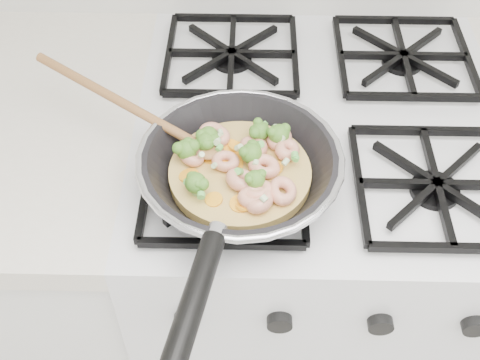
{
  "coord_description": "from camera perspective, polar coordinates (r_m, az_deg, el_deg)",
  "views": [
    {
      "loc": [
        -0.12,
        0.98,
        1.56
      ],
      "look_at": [
        -0.13,
        1.54,
        0.93
      ],
      "focal_mm": 45.4,
      "sensor_mm": 36.0,
      "label": 1
    }
  ],
  "objects": [
    {
      "name": "skillet",
      "position": [
        0.83,
        -0.19,
        1.02
      ],
      "size": [
        0.45,
        0.49,
        0.09
      ],
      "rotation": [
        0.0,
        0.0,
        -0.1
      ],
      "color": "black",
      "rests_on": "stove"
    },
    {
      "name": "stove",
      "position": [
        1.32,
        5.8,
        -8.62
      ],
      "size": [
        0.6,
        0.6,
        0.92
      ],
      "color": "white",
      "rests_on": "ground"
    }
  ]
}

